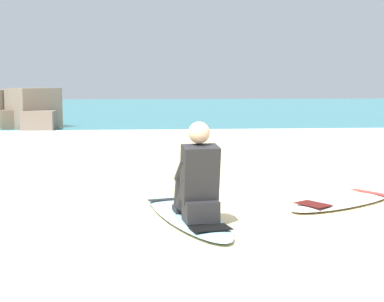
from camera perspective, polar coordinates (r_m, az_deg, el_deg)
name	(u,v)px	position (r m, az deg, el deg)	size (l,w,h in m)	color
ground_plane	(216,212)	(6.29, 2.35, -6.00)	(80.00, 80.00, 0.00)	beige
sea	(156,109)	(28.88, -3.55, 4.17)	(80.00, 28.00, 0.10)	teal
breaking_foam	(171,133)	(15.21, -2.09, 1.79)	(80.00, 0.90, 0.11)	white
surfboard_main	(186,215)	(6.00, -0.60, -6.27)	(1.03, 2.33, 0.08)	#9ED1E5
surfer_seated	(198,182)	(5.61, 0.57, -3.03)	(0.43, 0.74, 0.95)	#232326
surfboard_spare_far	(344,201)	(6.92, 14.76, -4.74)	(1.76, 1.43, 0.08)	white
rock_outcrop_distant	(21,112)	(17.21, -16.46, 3.68)	(2.62, 2.88, 1.22)	#756656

